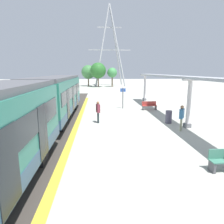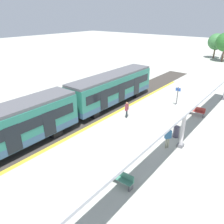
{
  "view_description": "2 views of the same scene",
  "coord_description": "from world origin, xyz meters",
  "px_view_note": "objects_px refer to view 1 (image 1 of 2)",
  "views": [
    {
      "loc": [
        -2.45,
        -13.33,
        3.9
      ],
      "look_at": [
        -1.48,
        0.31,
        1.08
      ],
      "focal_mm": 31.83,
      "sensor_mm": 36.0,
      "label": 1
    },
    {
      "loc": [
        8.57,
        -14.74,
        9.45
      ],
      "look_at": [
        -1.98,
        -1.46,
        1.79
      ],
      "focal_mm": 35.05,
      "sensor_mm": 36.0,
      "label": 2
    }
  ],
  "objects_px": {
    "bench_near_end": "(149,106)",
    "passenger_by_the_benches": "(182,115)",
    "platform_info_sign": "(123,96)",
    "trash_bin": "(169,117)",
    "passenger_waiting_near_edge": "(98,110)",
    "canopy_pillar_third": "(145,88)",
    "canopy_pillar_second": "(189,103)",
    "train_far_carriage": "(57,96)"
  },
  "relations": [
    {
      "from": "passenger_by_the_benches",
      "to": "platform_info_sign",
      "type": "bearing_deg",
      "value": 108.91
    },
    {
      "from": "canopy_pillar_third",
      "to": "trash_bin",
      "type": "bearing_deg",
      "value": -94.4
    },
    {
      "from": "canopy_pillar_third",
      "to": "train_far_carriage",
      "type": "bearing_deg",
      "value": -135.68
    },
    {
      "from": "passenger_waiting_near_edge",
      "to": "canopy_pillar_second",
      "type": "bearing_deg",
      "value": -15.13
    },
    {
      "from": "bench_near_end",
      "to": "canopy_pillar_second",
      "type": "bearing_deg",
      "value": -81.31
    },
    {
      "from": "bench_near_end",
      "to": "trash_bin",
      "type": "distance_m",
      "value": 5.39
    },
    {
      "from": "platform_info_sign",
      "to": "passenger_waiting_near_edge",
      "type": "bearing_deg",
      "value": -114.06
    },
    {
      "from": "trash_bin",
      "to": "passenger_waiting_near_edge",
      "type": "distance_m",
      "value": 5.39
    },
    {
      "from": "canopy_pillar_second",
      "to": "bench_near_end",
      "type": "xyz_separation_m",
      "value": [
        -1.01,
        6.62,
        -1.28
      ]
    },
    {
      "from": "canopy_pillar_second",
      "to": "platform_info_sign",
      "type": "bearing_deg",
      "value": 115.58
    },
    {
      "from": "canopy_pillar_second",
      "to": "passenger_waiting_near_edge",
      "type": "distance_m",
      "value": 6.52
    },
    {
      "from": "canopy_pillar_third",
      "to": "passenger_waiting_near_edge",
      "type": "relative_size",
      "value": 2.03
    },
    {
      "from": "canopy_pillar_second",
      "to": "platform_info_sign",
      "type": "relative_size",
      "value": 1.54
    },
    {
      "from": "train_far_carriage",
      "to": "bench_near_end",
      "type": "distance_m",
      "value": 9.21
    },
    {
      "from": "bench_near_end",
      "to": "platform_info_sign",
      "type": "xyz_separation_m",
      "value": [
        -2.62,
        0.96,
        0.89
      ]
    },
    {
      "from": "platform_info_sign",
      "to": "bench_near_end",
      "type": "bearing_deg",
      "value": -20.18
    },
    {
      "from": "platform_info_sign",
      "to": "passenger_by_the_benches",
      "type": "relative_size",
      "value": 1.28
    },
    {
      "from": "canopy_pillar_third",
      "to": "passenger_by_the_benches",
      "type": "bearing_deg",
      "value": -93.21
    },
    {
      "from": "train_far_carriage",
      "to": "platform_info_sign",
      "type": "distance_m",
      "value": 7.17
    },
    {
      "from": "bench_near_end",
      "to": "platform_info_sign",
      "type": "height_order",
      "value": "platform_info_sign"
    },
    {
      "from": "trash_bin",
      "to": "passenger_waiting_near_edge",
      "type": "bearing_deg",
      "value": 175.05
    },
    {
      "from": "platform_info_sign",
      "to": "passenger_by_the_benches",
      "type": "bearing_deg",
      "value": -71.09
    },
    {
      "from": "bench_near_end",
      "to": "canopy_pillar_third",
      "type": "bearing_deg",
      "value": 81.12
    },
    {
      "from": "trash_bin",
      "to": "passenger_waiting_near_edge",
      "type": "relative_size",
      "value": 0.58
    },
    {
      "from": "bench_near_end",
      "to": "platform_info_sign",
      "type": "bearing_deg",
      "value": 159.82
    },
    {
      "from": "bench_near_end",
      "to": "passenger_by_the_benches",
      "type": "bearing_deg",
      "value": -88.16
    },
    {
      "from": "train_far_carriage",
      "to": "trash_bin",
      "type": "xyz_separation_m",
      "value": [
        8.72,
        -2.46,
        -1.34
      ]
    },
    {
      "from": "train_far_carriage",
      "to": "passenger_by_the_benches",
      "type": "height_order",
      "value": "train_far_carriage"
    },
    {
      "from": "passenger_by_the_benches",
      "to": "canopy_pillar_second",
      "type": "bearing_deg",
      "value": 43.9
    },
    {
      "from": "train_far_carriage",
      "to": "passenger_waiting_near_edge",
      "type": "bearing_deg",
      "value": -30.58
    },
    {
      "from": "trash_bin",
      "to": "platform_info_sign",
      "type": "bearing_deg",
      "value": 113.14
    },
    {
      "from": "train_far_carriage",
      "to": "trash_bin",
      "type": "distance_m",
      "value": 9.16
    },
    {
      "from": "bench_near_end",
      "to": "trash_bin",
      "type": "height_order",
      "value": "trash_bin"
    },
    {
      "from": "bench_near_end",
      "to": "passenger_by_the_benches",
      "type": "height_order",
      "value": "passenger_by_the_benches"
    },
    {
      "from": "canopy_pillar_second",
      "to": "canopy_pillar_third",
      "type": "height_order",
      "value": "same"
    },
    {
      "from": "passenger_waiting_near_edge",
      "to": "trash_bin",
      "type": "bearing_deg",
      "value": -4.95
    },
    {
      "from": "canopy_pillar_third",
      "to": "canopy_pillar_second",
      "type": "bearing_deg",
      "value": -90.0
    },
    {
      "from": "bench_near_end",
      "to": "train_far_carriage",
      "type": "bearing_deg",
      "value": -161.22
    },
    {
      "from": "train_far_carriage",
      "to": "trash_bin",
      "type": "height_order",
      "value": "train_far_carriage"
    },
    {
      "from": "canopy_pillar_third",
      "to": "bench_near_end",
      "type": "xyz_separation_m",
      "value": [
        -1.01,
        -6.48,
        -1.28
      ]
    },
    {
      "from": "passenger_by_the_benches",
      "to": "canopy_pillar_third",
      "type": "bearing_deg",
      "value": 86.79
    },
    {
      "from": "train_far_carriage",
      "to": "canopy_pillar_third",
      "type": "relative_size",
      "value": 3.49
    }
  ]
}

